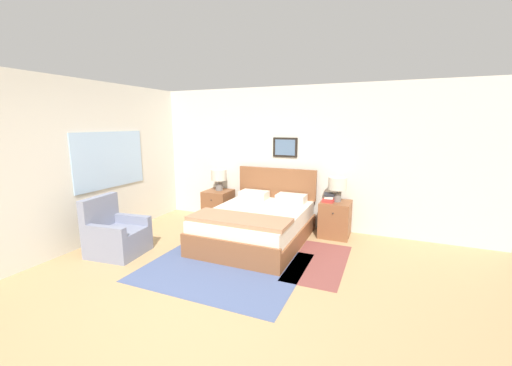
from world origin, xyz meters
name	(u,v)px	position (x,y,z in m)	size (l,w,h in m)	color
ground_plane	(194,300)	(0.00, 0.00, 0.00)	(16.00, 16.00, 0.00)	tan
wall_back	(282,157)	(0.00, 3.01, 1.30)	(7.39, 0.09, 2.60)	beige
wall_left	(119,160)	(-2.52, 1.48, 1.30)	(0.08, 5.38, 2.60)	beige
area_rug_main	(225,267)	(-0.08, 0.85, 0.00)	(2.08, 1.77, 0.01)	#47567F
area_rug_bedside	(319,262)	(1.07, 1.51, 0.00)	(0.73, 1.49, 0.01)	brown
bed	(257,224)	(-0.06, 1.93, 0.29)	(1.53, 2.04, 1.10)	brown
armchair	(115,235)	(-1.80, 0.62, 0.28)	(0.79, 0.74, 0.86)	gray
nightstand_near_window	(218,205)	(-1.21, 2.67, 0.31)	(0.50, 0.54, 0.61)	brown
nightstand_by_door	(335,219)	(1.10, 2.67, 0.31)	(0.50, 0.54, 0.61)	brown
table_lamp_near_window	(219,177)	(-1.20, 2.70, 0.89)	(0.31, 0.31, 0.42)	slate
table_lamp_by_door	(337,185)	(1.10, 2.70, 0.89)	(0.31, 0.31, 0.42)	slate
book_thick_bottom	(329,201)	(0.98, 2.62, 0.63)	(0.21, 0.25, 0.04)	#B7332D
book_hardcover_middle	(329,199)	(0.98, 2.62, 0.67)	(0.19, 0.25, 0.03)	#B7332D
book_novel_upper	(329,197)	(0.98, 2.62, 0.70)	(0.16, 0.22, 0.04)	silver
book_slim_near_top	(329,195)	(0.98, 2.62, 0.74)	(0.20, 0.25, 0.03)	#232328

